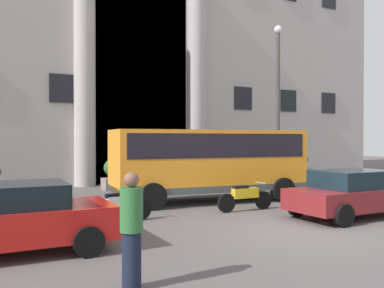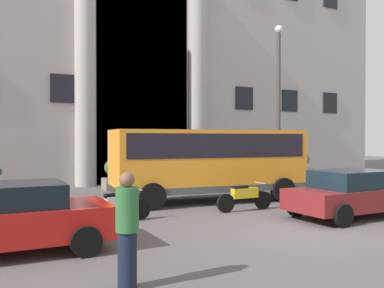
% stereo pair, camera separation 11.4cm
% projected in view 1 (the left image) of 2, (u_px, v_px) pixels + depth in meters
% --- Properties ---
extents(ground_plane, '(80.00, 64.00, 0.12)m').
position_uv_depth(ground_plane, '(309.00, 233.00, 10.57)').
color(ground_plane, '#5A5453').
extents(office_building_facade, '(35.52, 9.77, 21.74)m').
position_uv_depth(office_building_facade, '(107.00, 1.00, 25.84)').
color(office_building_facade, '#ABA4A2').
rests_on(office_building_facade, ground_plane).
extents(orange_minibus, '(7.34, 3.16, 2.65)m').
position_uv_depth(orange_minibus, '(209.00, 159.00, 15.55)').
color(orange_minibus, orange).
rests_on(orange_minibus, ground_plane).
extents(bus_stop_sign, '(0.44, 0.08, 2.54)m').
position_uv_depth(bus_stop_sign, '(272.00, 155.00, 19.64)').
color(bus_stop_sign, '#9D921B').
rests_on(bus_stop_sign, ground_plane).
extents(hedge_planter_entrance_right, '(1.44, 0.87, 1.49)m').
position_uv_depth(hedge_planter_entrance_right, '(119.00, 174.00, 19.30)').
color(hedge_planter_entrance_right, slate).
rests_on(hedge_planter_entrance_right, ground_plane).
extents(hedge_planter_west, '(1.95, 0.80, 1.63)m').
position_uv_depth(hedge_planter_west, '(295.00, 165.00, 24.24)').
color(hedge_planter_west, gray).
rests_on(hedge_planter_west, ground_plane).
extents(hedge_planter_entrance_left, '(2.20, 0.80, 1.59)m').
position_uv_depth(hedge_planter_entrance_left, '(201.00, 170.00, 21.06)').
color(hedge_planter_entrance_left, gray).
rests_on(hedge_planter_entrance_left, ground_plane).
extents(white_taxi_kerbside, '(3.97, 1.99, 1.40)m').
position_uv_depth(white_taxi_kerbside, '(352.00, 193.00, 12.43)').
color(white_taxi_kerbside, maroon).
rests_on(white_taxi_kerbside, ground_plane).
extents(parked_sedan_second, '(4.17, 2.17, 1.43)m').
position_uv_depth(parked_sedan_second, '(8.00, 218.00, 8.43)').
color(parked_sedan_second, red).
rests_on(parked_sedan_second, ground_plane).
extents(motorcycle_far_end, '(2.03, 0.55, 0.89)m').
position_uv_depth(motorcycle_far_end, '(244.00, 197.00, 13.50)').
color(motorcycle_far_end, black).
rests_on(motorcycle_far_end, ground_plane).
extents(motorcycle_near_kerb, '(1.93, 0.55, 0.89)m').
position_uv_depth(motorcycle_near_kerb, '(119.00, 206.00, 11.66)').
color(motorcycle_near_kerb, black).
rests_on(motorcycle_near_kerb, ground_plane).
extents(pedestrian_woman_dark_dress, '(0.36, 0.36, 1.82)m').
position_uv_depth(pedestrian_woman_dark_dress, '(132.00, 230.00, 6.47)').
color(pedestrian_woman_dark_dress, black).
rests_on(pedestrian_woman_dark_dress, ground_plane).
extents(lamppost_plaza_centre, '(0.40, 0.40, 7.88)m').
position_uv_depth(lamppost_plaza_centre, '(278.00, 93.00, 20.47)').
color(lamppost_plaza_centre, '#3E3C36').
rests_on(lamppost_plaza_centre, ground_plane).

